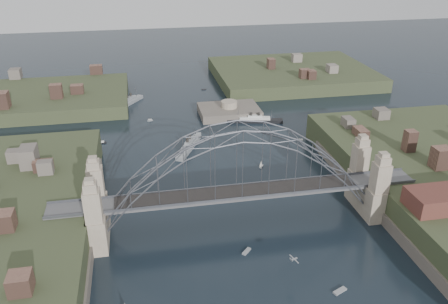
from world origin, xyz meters
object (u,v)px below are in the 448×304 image
Objects in this scene: fort_island at (229,116)px; naval_cruiser_far at (130,102)px; naval_cruiser_near at (189,146)px; bridge at (239,177)px; ocean_liner at (255,120)px.

fort_island is 41.32m from naval_cruiser_far.
naval_cruiser_near is at bearing -68.85° from naval_cruiser_far.
fort_island reaches higher than naval_cruiser_far.
bridge is 93.54m from naval_cruiser_far.
bridge is 4.73× the size of naval_cruiser_near.
naval_cruiser_near is 0.89× the size of ocean_liner.
naval_cruiser_near is at bearing -124.29° from fort_island.
ocean_liner is (7.59, -8.82, 1.10)m from fort_island.
naval_cruiser_far is 0.75× the size of ocean_liner.
bridge is at bearing -81.58° from naval_cruiser_near.
bridge is 5.59× the size of naval_cruiser_far.
ocean_liner is at bearing -49.31° from fort_island.
fort_island is at bearing -28.30° from naval_cruiser_far.
bridge reaches higher than naval_cruiser_far.
naval_cruiser_near is 49.88m from naval_cruiser_far.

